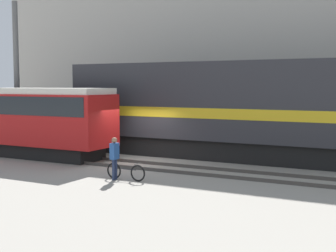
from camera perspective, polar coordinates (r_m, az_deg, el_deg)
The scene contains 9 objects.
ground_plane at distance 22.45m, azimuth -3.80°, elevation -4.41°, with size 120.00×120.00×0.00m, color gray.
track_near at distance 21.61m, azimuth -5.18°, elevation -4.60°, with size 60.00×1.50×0.14m.
track_far at distance 25.05m, azimuth -0.14°, elevation -3.25°, with size 60.00×1.51×0.14m.
building_backdrop at distance 33.20m, azimuth 7.34°, elevation 9.57°, with size 34.76×6.00×12.66m.
freight_locomotive at distance 22.70m, azimuth 12.72°, elevation 1.97°, with size 21.32×3.04×5.40m.
streetcar at distance 25.63m, azimuth -17.86°, elevation 1.07°, with size 11.07×2.54×3.52m.
bicycle at distance 18.22m, azimuth -5.17°, elevation -5.58°, with size 1.75×0.44×0.71m.
person at distance 18.21m, azimuth -6.54°, elevation -3.44°, with size 0.22×0.36×1.66m.
utility_pole_left at distance 28.46m, azimuth -17.97°, elevation 5.87°, with size 0.31×0.31×8.43m.
Camera 1 is at (11.63, -18.85, 3.68)m, focal length 50.00 mm.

